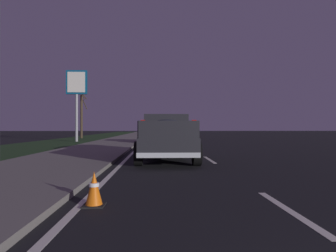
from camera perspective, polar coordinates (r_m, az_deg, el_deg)
The scene contains 11 objects.
ground at distance 27.29m, azimuth 2.40°, elevation -3.02°, with size 144.00×144.00×0.00m, color black.
sidewalk_shoulder at distance 27.44m, azimuth -9.56°, elevation -2.87°, with size 108.00×4.00×0.12m, color slate.
grass_verge at distance 28.54m, azimuth -19.58°, elevation -2.87°, with size 108.00×6.00×0.01m, color #1E3819.
lane_markings at distance 29.07m, azimuth -2.90°, elevation -2.84°, with size 108.00×3.54×0.01m.
pickup_truck at distance 11.51m, azimuth -0.35°, elevation -1.95°, with size 5.43×2.29×1.87m.
sedan_red at distance 39.38m, azimuth 3.91°, elevation -1.02°, with size 4.42×2.05×1.54m.
sedan_black at distance 22.58m, azimuth -1.23°, elevation -1.60°, with size 4.41×2.04×1.54m.
gas_price_sign at distance 27.42m, azimuth -18.02°, elevation 7.29°, with size 0.27×1.90×6.56m.
street_light_near at distance 12.39m, azimuth -30.13°, elevation 17.98°, with size 0.36×1.97×8.71m.
bare_tree_far at distance 35.27m, azimuth -17.08°, elevation 2.19°, with size 1.75×0.84×5.92m.
traffic_cone_near at distance 4.99m, azimuth -14.75°, elevation -12.27°, with size 0.36×0.36×0.58m.
Camera 1 is at (-0.17, 2.07, 1.33)m, focal length 30.09 mm.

